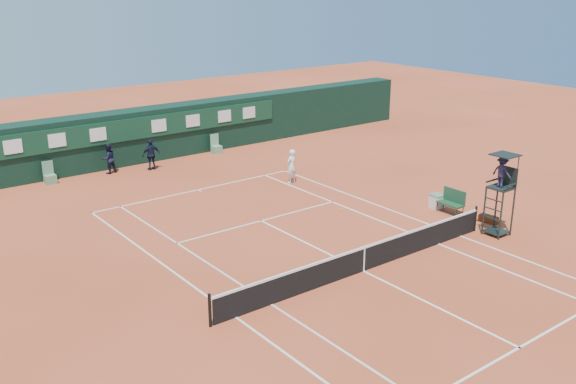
% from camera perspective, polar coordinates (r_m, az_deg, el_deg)
% --- Properties ---
extents(ground, '(90.00, 90.00, 0.00)m').
position_cam_1_polar(ground, '(23.47, 6.72, -7.00)').
color(ground, '#BE4F2C').
rests_on(ground, ground).
extents(court_lines, '(11.05, 23.85, 0.01)m').
position_cam_1_polar(court_lines, '(23.47, 6.72, -6.99)').
color(court_lines, silver).
rests_on(court_lines, ground).
extents(tennis_net, '(12.90, 0.10, 1.10)m').
position_cam_1_polar(tennis_net, '(23.26, 6.76, -5.87)').
color(tennis_net, black).
rests_on(tennis_net, ground).
extents(back_wall, '(40.00, 1.65, 3.00)m').
position_cam_1_polar(back_wall, '(37.93, -13.29, 4.91)').
color(back_wall, black).
rests_on(back_wall, ground).
extents(linesman_chair_left, '(0.55, 0.50, 1.15)m').
position_cam_1_polar(linesman_chair_left, '(35.24, -20.40, 1.22)').
color(linesman_chair_left, '#56845F').
rests_on(linesman_chair_left, ground).
extents(linesman_chair_right, '(0.55, 0.50, 1.15)m').
position_cam_1_polar(linesman_chair_right, '(39.14, -6.40, 3.91)').
color(linesman_chair_right, '#5F9269').
rests_on(linesman_chair_right, ground).
extents(umpire_chair, '(0.96, 0.95, 3.42)m').
position_cam_1_polar(umpire_chair, '(27.08, 18.48, 1.21)').
color(umpire_chair, black).
rests_on(umpire_chair, ground).
extents(player_bench, '(0.56, 1.20, 1.10)m').
position_cam_1_polar(player_bench, '(29.68, 14.38, -0.72)').
color(player_bench, '#183C22').
rests_on(player_bench, ground).
extents(tennis_bag, '(0.44, 0.84, 0.30)m').
position_cam_1_polar(tennis_bag, '(29.12, 17.39, -2.30)').
color(tennis_bag, black).
rests_on(tennis_bag, ground).
extents(cooler, '(0.57, 0.57, 0.65)m').
position_cam_1_polar(cooler, '(30.27, 13.11, -0.78)').
color(cooler, silver).
rests_on(cooler, ground).
extents(tennis_ball, '(0.07, 0.07, 0.07)m').
position_cam_1_polar(tennis_ball, '(29.35, 4.73, -1.56)').
color(tennis_ball, '#CEE435').
rests_on(tennis_ball, ground).
extents(player, '(0.74, 0.58, 1.78)m').
position_cam_1_polar(player, '(32.97, 0.31, 2.30)').
color(player, white).
rests_on(player, ground).
extents(ball_kid_left, '(0.88, 0.73, 1.65)m').
position_cam_1_polar(ball_kid_left, '(35.97, -15.66, 2.88)').
color(ball_kid_left, black).
rests_on(ball_kid_left, ground).
extents(ball_kid_right, '(1.03, 0.47, 1.73)m').
position_cam_1_polar(ball_kid_right, '(36.08, -12.06, 3.27)').
color(ball_kid_right, black).
rests_on(ball_kid_right, ground).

